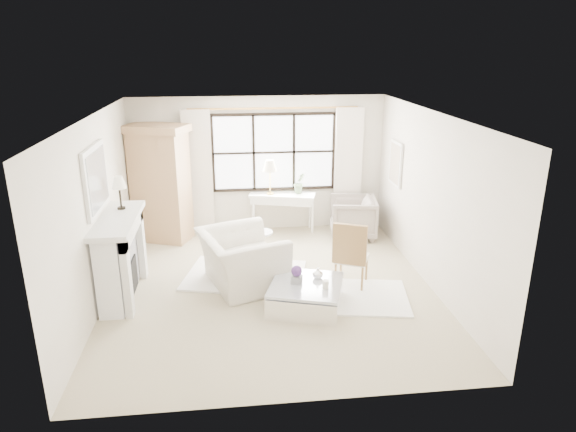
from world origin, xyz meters
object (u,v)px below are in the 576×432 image
Objects in this scene: club_armchair at (242,260)px; coffee_table at (306,296)px; console_table at (282,213)px; armoire at (160,183)px.

coffee_table is (0.90, -0.84, -0.25)m from club_armchair.
coffee_table is (0.01, -3.21, -0.22)m from console_table.
coffee_table is (2.35, -3.04, -0.96)m from armoire.
armoire is 2.74m from club_armchair.
armoire is at bearing 14.96° from club_armchair.
console_table is 3.21m from coffee_table.
armoire is at bearing 145.11° from coffee_table.
console_table is 1.03× the size of club_armchair.
console_table reaches higher than coffee_table.
club_armchair is (-0.89, -2.37, 0.03)m from console_table.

